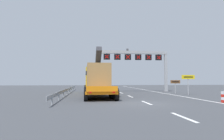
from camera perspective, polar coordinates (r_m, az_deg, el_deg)
The scene contains 8 objects.
ground at distance 15.85m, azimuth 8.71°, elevation -9.54°, with size 112.00×112.00×0.00m, color #424449.
lane_markings at distance 40.26m, azimuth -0.21°, elevation -5.57°, with size 0.20×64.16×0.01m.
edge_line_right at distance 29.15m, azimuth 14.20°, elevation -6.46°, with size 0.20×63.00×0.01m, color silver.
overhead_lane_gantry at distance 30.74m, azimuth 8.49°, elevation 3.30°, with size 11.15×0.90×6.68m.
heavy_haul_truck_orange at distance 24.52m, azimuth -4.61°, elevation -2.58°, with size 3.27×14.11×5.30m.
exit_sign_yellow at distance 25.79m, azimuth 21.35°, elevation -2.62°, with size 1.68×0.15×2.45m.
tourist_info_sign_brown at distance 28.47m, azimuth 18.01°, elevation -3.74°, with size 1.38×0.15×1.82m.
guardrail_left at distance 26.50m, azimuth -12.76°, elevation -5.63°, with size 0.13×26.31×0.76m.
Camera 1 is at (-4.19, -15.18, 1.82)m, focal length 31.31 mm.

